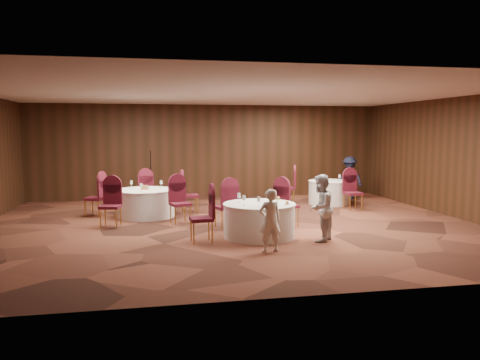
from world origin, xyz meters
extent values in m
plane|color=black|center=(0.00, 0.00, 0.00)|extent=(12.00, 12.00, 0.00)
plane|color=silver|center=(0.00, 0.00, 3.20)|extent=(12.00, 12.00, 0.00)
plane|color=black|center=(0.00, 5.00, 1.60)|extent=(12.00, 0.00, 12.00)
plane|color=black|center=(0.00, -5.00, 1.60)|extent=(12.00, 0.00, 12.00)
plane|color=black|center=(6.00, 0.00, 1.60)|extent=(0.00, 10.00, 10.00)
cylinder|color=white|center=(0.34, -1.30, 0.36)|extent=(1.54, 1.54, 0.72)
cylinder|color=white|center=(0.34, -1.30, 0.72)|extent=(1.57, 1.57, 0.03)
cylinder|color=white|center=(-2.13, 1.65, 0.36)|extent=(1.56, 1.56, 0.72)
cylinder|color=white|center=(-2.13, 1.65, 0.72)|extent=(1.59, 1.59, 0.03)
cylinder|color=white|center=(3.59, 2.82, 0.36)|extent=(1.31, 1.31, 0.72)
cylinder|color=white|center=(3.59, 2.82, 0.72)|extent=(1.33, 1.33, 0.03)
cylinder|color=silver|center=(-0.08, -1.11, 0.74)|extent=(0.06, 0.06, 0.01)
cylinder|color=silver|center=(-0.08, -1.11, 0.80)|extent=(0.01, 0.01, 0.11)
cone|color=silver|center=(-0.08, -1.11, 0.91)|extent=(0.08, 0.08, 0.10)
cylinder|color=silver|center=(-0.04, -1.50, 0.74)|extent=(0.06, 0.06, 0.01)
cylinder|color=silver|center=(-0.04, -1.50, 0.80)|extent=(0.01, 0.01, 0.11)
cone|color=silver|center=(-0.04, -1.50, 0.91)|extent=(0.08, 0.08, 0.10)
cylinder|color=silver|center=(0.62, -0.97, 0.74)|extent=(0.06, 0.06, 0.01)
cylinder|color=silver|center=(0.62, -0.97, 0.80)|extent=(0.01, 0.01, 0.11)
cone|color=silver|center=(0.62, -0.97, 0.91)|extent=(0.08, 0.08, 0.10)
cylinder|color=silver|center=(0.22, -1.75, 0.74)|extent=(0.06, 0.06, 0.01)
cylinder|color=silver|center=(0.22, -1.75, 0.80)|extent=(0.01, 0.01, 0.11)
cone|color=silver|center=(0.22, -1.75, 0.91)|extent=(0.08, 0.08, 0.10)
cylinder|color=white|center=(0.37, -1.87, 0.75)|extent=(0.15, 0.15, 0.01)
sphere|color=#9E6B33|center=(0.37, -1.87, 0.79)|extent=(0.08, 0.08, 0.08)
cylinder|color=white|center=(0.88, -1.58, 0.75)|extent=(0.15, 0.15, 0.01)
sphere|color=#9E6B33|center=(0.88, -1.58, 0.79)|extent=(0.08, 0.08, 0.08)
cylinder|color=white|center=(0.87, -0.90, 0.75)|extent=(0.15, 0.15, 0.01)
sphere|color=#9E6B33|center=(0.87, -0.90, 0.79)|extent=(0.08, 0.08, 0.08)
cylinder|color=silver|center=(-1.68, 1.86, 0.74)|extent=(0.06, 0.06, 0.01)
cylinder|color=silver|center=(-1.68, 1.86, 0.80)|extent=(0.01, 0.01, 0.11)
cone|color=silver|center=(-1.68, 1.86, 0.91)|extent=(0.08, 0.08, 0.10)
cylinder|color=silver|center=(-2.49, 1.97, 0.74)|extent=(0.06, 0.06, 0.01)
cylinder|color=silver|center=(-2.49, 1.97, 0.80)|extent=(0.01, 0.01, 0.11)
cone|color=silver|center=(-2.49, 1.97, 0.91)|extent=(0.08, 0.08, 0.10)
cylinder|color=silver|center=(-2.22, 1.23, 0.74)|extent=(0.06, 0.06, 0.01)
cylinder|color=silver|center=(-2.22, 1.23, 0.80)|extent=(0.01, 0.01, 0.11)
cone|color=silver|center=(-2.22, 1.23, 0.91)|extent=(0.08, 0.08, 0.10)
cylinder|color=#8F5A39|center=(-2.13, 1.65, 0.77)|extent=(0.22, 0.22, 0.06)
sphere|color=#9E6B33|center=(-2.16, 1.67, 0.83)|extent=(0.07, 0.07, 0.07)
sphere|color=#9E6B33|center=(-2.09, 1.63, 0.83)|extent=(0.07, 0.07, 0.07)
cylinder|color=silver|center=(3.82, 2.57, 0.74)|extent=(0.06, 0.06, 0.01)
cylinder|color=silver|center=(3.82, 2.57, 0.80)|extent=(0.01, 0.01, 0.11)
cone|color=silver|center=(3.82, 2.57, 0.91)|extent=(0.08, 0.08, 0.10)
cylinder|color=black|center=(-1.96, 3.82, 0.01)|extent=(0.24, 0.24, 0.02)
cylinder|color=black|center=(-1.96, 3.82, 0.85)|extent=(0.02, 0.02, 1.66)
cylinder|color=black|center=(-1.96, 3.87, 1.65)|extent=(0.04, 0.12, 0.04)
imported|color=silver|center=(0.25, -2.55, 0.61)|extent=(0.47, 0.34, 1.22)
imported|color=#BBBBC1|center=(1.50, -1.91, 0.70)|extent=(0.85, 0.87, 1.41)
imported|color=black|center=(4.66, 3.71, 0.72)|extent=(0.97, 1.07, 1.44)
camera|label=1|loc=(-1.97, -11.05, 2.30)|focal=35.00mm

